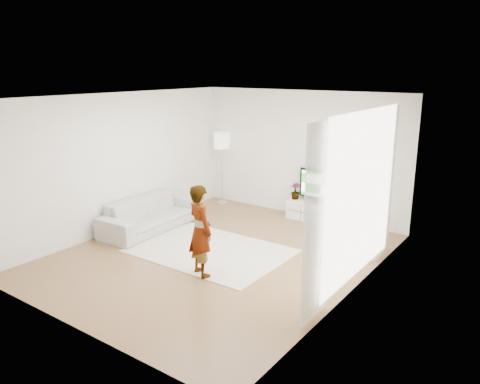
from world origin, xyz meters
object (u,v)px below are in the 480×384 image
Objects in this scene: rug at (210,251)px; sofa at (151,214)px; player at (200,231)px; floor_lamp at (222,144)px; media_console at (320,213)px; television at (322,186)px.

sofa reaches higher than rug.
player is 4.26m from floor_lamp.
media_console is 0.84× the size of floor_lamp.
television is 0.46× the size of sofa.
television is 2.98m from rug.
player is (-0.36, -3.59, 0.55)m from media_console.
television is (-0.00, 0.03, 0.60)m from media_console.
sofa is at bearing -136.84° from television.
sofa is (-2.30, 1.12, -0.43)m from player.
player is at bearing -95.78° from media_console.
player is at bearing -95.74° from television.
television reaches higher than rug.
floor_lamp reaches higher than player.
player reaches higher than sofa.
media_console reaches higher than rug.
floor_lamp reaches higher than media_console.
television reaches higher than sofa.
player is (-0.36, -3.61, -0.05)m from television.
media_console is at bearing 71.87° from rug.
player reaches higher than rug.
floor_lamp is at bearing -178.59° from media_console.
media_console is 1.41× the size of television.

